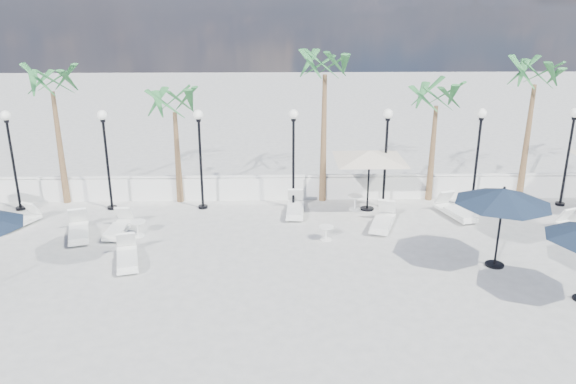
{
  "coord_description": "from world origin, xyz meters",
  "views": [
    {
      "loc": [
        -0.69,
        -13.95,
        7.61
      ],
      "look_at": [
        -0.26,
        3.95,
        1.5
      ],
      "focal_mm": 35.0,
      "sensor_mm": 36.0,
      "label": 1
    }
  ],
  "objects_px": {
    "lounger_2": "(18,221)",
    "lounger_4": "(295,208)",
    "lounger_0": "(118,227)",
    "lounger_1": "(78,230)",
    "lounger_3": "(127,257)",
    "lounger_5": "(383,221)",
    "lounger_6": "(455,211)",
    "parasol_cream_sq_a": "(370,151)",
    "parasol_navy_mid": "(503,196)"
  },
  "relations": [
    {
      "from": "lounger_2",
      "to": "lounger_4",
      "type": "relative_size",
      "value": 0.94
    },
    {
      "from": "lounger_0",
      "to": "lounger_4",
      "type": "xyz_separation_m",
      "value": [
        6.15,
        1.71,
        0.01
      ]
    },
    {
      "from": "lounger_1",
      "to": "lounger_2",
      "type": "bearing_deg",
      "value": 140.79
    },
    {
      "from": "lounger_3",
      "to": "lounger_5",
      "type": "xyz_separation_m",
      "value": [
        8.33,
        2.71,
        0.01
      ]
    },
    {
      "from": "lounger_4",
      "to": "lounger_6",
      "type": "height_order",
      "value": "lounger_6"
    },
    {
      "from": "lounger_1",
      "to": "lounger_5",
      "type": "xyz_separation_m",
      "value": [
        10.48,
        0.62,
        0.0
      ]
    },
    {
      "from": "lounger_0",
      "to": "parasol_cream_sq_a",
      "type": "relative_size",
      "value": 0.36
    },
    {
      "from": "lounger_0",
      "to": "parasol_navy_mid",
      "type": "bearing_deg",
      "value": -9.79
    },
    {
      "from": "lounger_3",
      "to": "lounger_5",
      "type": "distance_m",
      "value": 8.76
    },
    {
      "from": "lounger_1",
      "to": "parasol_navy_mid",
      "type": "distance_m",
      "value": 13.69
    },
    {
      "from": "lounger_6",
      "to": "parasol_cream_sq_a",
      "type": "distance_m",
      "value": 3.87
    },
    {
      "from": "lounger_2",
      "to": "lounger_1",
      "type": "bearing_deg",
      "value": 3.15
    },
    {
      "from": "lounger_0",
      "to": "lounger_3",
      "type": "relative_size",
      "value": 0.93
    },
    {
      "from": "lounger_5",
      "to": "lounger_3",
      "type": "bearing_deg",
      "value": -142.23
    },
    {
      "from": "parasol_navy_mid",
      "to": "lounger_0",
      "type": "bearing_deg",
      "value": 167.1
    },
    {
      "from": "lounger_2",
      "to": "lounger_3",
      "type": "height_order",
      "value": "lounger_3"
    },
    {
      "from": "lounger_4",
      "to": "lounger_6",
      "type": "xyz_separation_m",
      "value": [
        5.93,
        -0.42,
        0.0
      ]
    },
    {
      "from": "lounger_5",
      "to": "parasol_navy_mid",
      "type": "bearing_deg",
      "value": -27.71
    },
    {
      "from": "lounger_3",
      "to": "parasol_cream_sq_a",
      "type": "distance_m",
      "value": 9.48
    },
    {
      "from": "lounger_3",
      "to": "parasol_cream_sq_a",
      "type": "height_order",
      "value": "parasol_cream_sq_a"
    },
    {
      "from": "lounger_2",
      "to": "lounger_4",
      "type": "bearing_deg",
      "value": 30.56
    },
    {
      "from": "lounger_3",
      "to": "parasol_navy_mid",
      "type": "height_order",
      "value": "parasol_navy_mid"
    },
    {
      "from": "lounger_1",
      "to": "lounger_3",
      "type": "relative_size",
      "value": 1.05
    },
    {
      "from": "lounger_2",
      "to": "lounger_3",
      "type": "distance_m",
      "value": 5.53
    },
    {
      "from": "lounger_1",
      "to": "parasol_navy_mid",
      "type": "bearing_deg",
      "value": -28.28
    },
    {
      "from": "lounger_0",
      "to": "parasol_cream_sq_a",
      "type": "distance_m",
      "value": 9.44
    },
    {
      "from": "lounger_1",
      "to": "lounger_4",
      "type": "bearing_deg",
      "value": -2.7
    },
    {
      "from": "lounger_0",
      "to": "lounger_3",
      "type": "distance_m",
      "value": 2.53
    },
    {
      "from": "parasol_navy_mid",
      "to": "parasol_cream_sq_a",
      "type": "distance_m",
      "value": 5.82
    },
    {
      "from": "lounger_0",
      "to": "lounger_5",
      "type": "relative_size",
      "value": 0.89
    },
    {
      "from": "lounger_0",
      "to": "lounger_6",
      "type": "bearing_deg",
      "value": 9.22
    },
    {
      "from": "lounger_5",
      "to": "lounger_6",
      "type": "xyz_separation_m",
      "value": [
        2.88,
        0.96,
        -0.0
      ]
    },
    {
      "from": "lounger_6",
      "to": "lounger_0",
      "type": "bearing_deg",
      "value": 168.65
    },
    {
      "from": "lounger_2",
      "to": "parasol_cream_sq_a",
      "type": "bearing_deg",
      "value": 31.25
    },
    {
      "from": "lounger_1",
      "to": "lounger_2",
      "type": "relative_size",
      "value": 1.13
    },
    {
      "from": "lounger_5",
      "to": "parasol_navy_mid",
      "type": "distance_m",
      "value": 4.64
    },
    {
      "from": "lounger_5",
      "to": "lounger_2",
      "type": "bearing_deg",
      "value": -161.77
    },
    {
      "from": "lounger_5",
      "to": "parasol_navy_mid",
      "type": "xyz_separation_m",
      "value": [
        2.84,
        -3.09,
        1.97
      ]
    },
    {
      "from": "lounger_0",
      "to": "lounger_1",
      "type": "xyz_separation_m",
      "value": [
        -1.27,
        -0.29,
        0.02
      ]
    },
    {
      "from": "lounger_1",
      "to": "parasol_navy_mid",
      "type": "xyz_separation_m",
      "value": [
        13.32,
        -2.47,
        1.98
      ]
    },
    {
      "from": "parasol_cream_sq_a",
      "to": "lounger_0",
      "type": "bearing_deg",
      "value": -166.45
    },
    {
      "from": "lounger_4",
      "to": "parasol_cream_sq_a",
      "type": "distance_m",
      "value": 3.51
    },
    {
      "from": "lounger_6",
      "to": "parasol_cream_sq_a",
      "type": "xyz_separation_m",
      "value": [
        -3.14,
        0.86,
        2.09
      ]
    },
    {
      "from": "lounger_3",
      "to": "parasol_navy_mid",
      "type": "xyz_separation_m",
      "value": [
        11.17,
        -0.38,
        1.99
      ]
    },
    {
      "from": "lounger_5",
      "to": "parasol_navy_mid",
      "type": "height_order",
      "value": "parasol_navy_mid"
    },
    {
      "from": "lounger_4",
      "to": "parasol_cream_sq_a",
      "type": "height_order",
      "value": "parasol_cream_sq_a"
    },
    {
      "from": "lounger_4",
      "to": "parasol_navy_mid",
      "type": "bearing_deg",
      "value": -33.29
    },
    {
      "from": "lounger_4",
      "to": "parasol_navy_mid",
      "type": "xyz_separation_m",
      "value": [
        5.9,
        -4.47,
        1.98
      ]
    },
    {
      "from": "parasol_cream_sq_a",
      "to": "lounger_5",
      "type": "bearing_deg",
      "value": -81.63
    },
    {
      "from": "lounger_3",
      "to": "lounger_2",
      "type": "bearing_deg",
      "value": 131.89
    }
  ]
}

